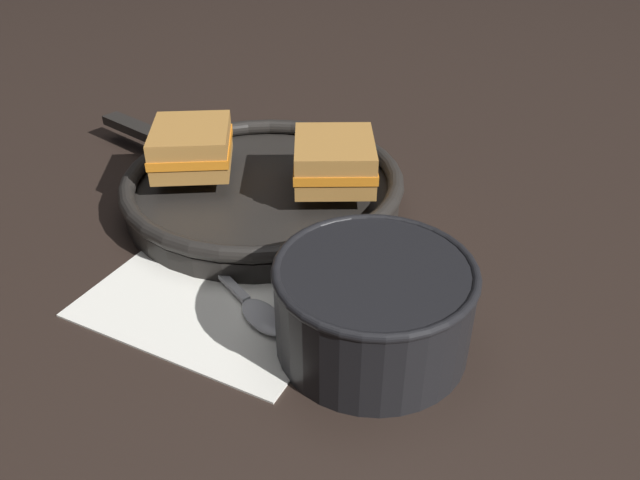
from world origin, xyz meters
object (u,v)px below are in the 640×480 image
object	(u,v)px
soup_bowl	(373,302)
skillet	(262,188)
sandwich_near_right	(334,160)
spoon	(249,302)
sandwich_near_left	(192,147)

from	to	relation	value
soup_bowl	skillet	distance (m)	0.26
soup_bowl	sandwich_near_right	world-z (taller)	sandwich_near_right
skillet	sandwich_near_right	distance (m)	0.09
spoon	sandwich_near_right	size ratio (longest dim) A/B	1.28
spoon	sandwich_near_right	bearing A→B (deg)	118.88
spoon	skillet	size ratio (longest dim) A/B	0.37
soup_bowl	skillet	xyz separation A→B (m)	(-0.19, 0.18, -0.02)
skillet	sandwich_near_right	xyz separation A→B (m)	(0.08, 0.01, 0.04)
sandwich_near_left	sandwich_near_right	xyz separation A→B (m)	(0.16, 0.03, 0.00)
soup_bowl	skillet	world-z (taller)	soup_bowl
soup_bowl	sandwich_near_left	world-z (taller)	sandwich_near_left
skillet	sandwich_near_left	distance (m)	0.09
soup_bowl	sandwich_near_left	distance (m)	0.31
sandwich_near_left	sandwich_near_right	world-z (taller)	same
spoon	skillet	xyz separation A→B (m)	(-0.07, 0.18, 0.01)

